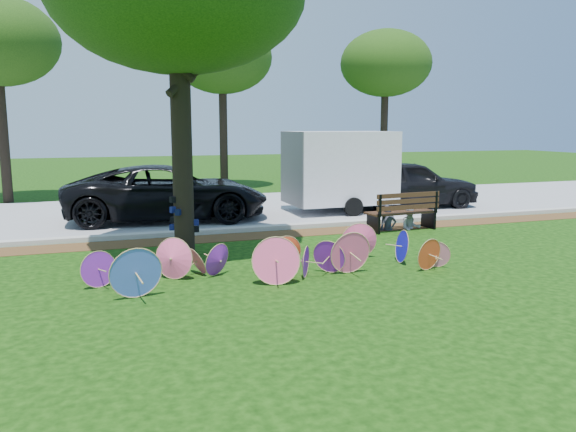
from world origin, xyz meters
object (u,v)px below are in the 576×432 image
object	(u,v)px
park_bench	(401,211)
person_right	(411,208)
dark_pickup	(408,184)
person_left	(389,206)
cargo_trailer	(340,167)
black_van	(168,193)
parasol_pile	(281,257)

from	to	relation	value
park_bench	person_right	xyz separation A→B (m)	(0.35, 0.05, 0.07)
dark_pickup	person_left	world-z (taller)	dark_pickup
cargo_trailer	black_van	bearing A→B (deg)	178.99
black_van	cargo_trailer	distance (m)	5.63
cargo_trailer	person_left	distance (m)	3.64
cargo_trailer	person_right	world-z (taller)	cargo_trailer
black_van	person_right	size ratio (longest dim) A/B	5.05
dark_pickup	person_right	xyz separation A→B (m)	(-2.07, -3.68, -0.24)
parasol_pile	person_right	size ratio (longest dim) A/B	5.99
park_bench	dark_pickup	bearing A→B (deg)	52.63
parasol_pile	park_bench	xyz separation A→B (m)	(4.58, 3.49, 0.14)
parasol_pile	person_right	distance (m)	6.07
cargo_trailer	person_left	size ratio (longest dim) A/B	2.54
dark_pickup	cargo_trailer	size ratio (longest dim) A/B	1.45
parasol_pile	person_right	world-z (taller)	person_right
dark_pickup	person_right	distance (m)	4.23
black_van	dark_pickup	world-z (taller)	black_van
dark_pickup	black_van	bearing A→B (deg)	93.16
cargo_trailer	person_right	distance (m)	3.70
parasol_pile	park_bench	bearing A→B (deg)	37.35
cargo_trailer	dark_pickup	bearing A→B (deg)	2.69
black_van	park_bench	distance (m)	6.88
park_bench	black_van	bearing A→B (deg)	143.20
black_van	parasol_pile	bearing A→B (deg)	-163.74
dark_pickup	cargo_trailer	world-z (taller)	cargo_trailer
cargo_trailer	person_left	bearing A→B (deg)	-92.30
cargo_trailer	park_bench	xyz separation A→B (m)	(0.21, -3.60, -0.95)
dark_pickup	parasol_pile	bearing A→B (deg)	138.79
dark_pickup	park_bench	distance (m)	4.45
cargo_trailer	person_right	xyz separation A→B (m)	(0.56, -3.55, -0.88)
parasol_pile	dark_pickup	xyz separation A→B (m)	(7.00, 7.22, 0.45)
black_van	cargo_trailer	xyz separation A→B (m)	(5.59, -0.09, 0.64)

